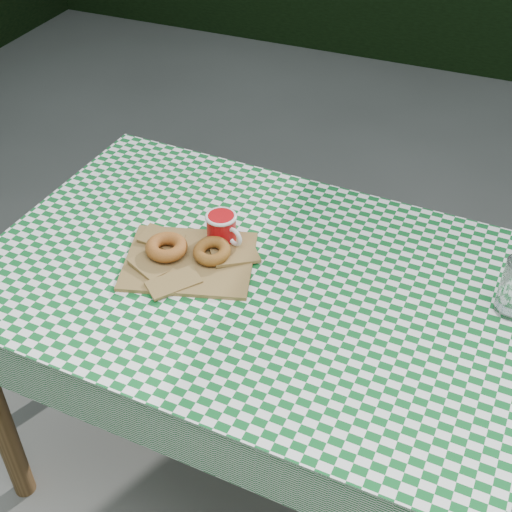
{
  "coord_description": "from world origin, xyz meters",
  "views": [
    {
      "loc": [
        0.38,
        -1.31,
        1.81
      ],
      "look_at": [
        -0.1,
        -0.15,
        0.79
      ],
      "focal_mm": 48.47,
      "sensor_mm": 36.0,
      "label": 1
    }
  ],
  "objects": [
    {
      "name": "coffee_mug",
      "position": [
        -0.22,
        -0.1,
        0.8
      ],
      "size": [
        0.19,
        0.19,
        0.08
      ],
      "primitive_type": null,
      "rotation": [
        0.0,
        0.0,
        -0.4
      ],
      "color": "#A50A0E",
      "rests_on": "tablecloth"
    },
    {
      "name": "ground",
      "position": [
        0.0,
        0.0,
        0.0
      ],
      "size": [
        60.0,
        60.0,
        0.0
      ],
      "primitive_type": "plane",
      "color": "#54544E",
      "rests_on": "ground"
    },
    {
      "name": "table",
      "position": [
        -0.09,
        -0.18,
        0.38
      ],
      "size": [
        1.3,
        0.9,
        0.75
      ],
      "primitive_type": "cube",
      "rotation": [
        0.0,
        0.0,
        -0.04
      ],
      "color": "brown",
      "rests_on": "ground"
    },
    {
      "name": "tablecloth",
      "position": [
        -0.09,
        -0.18,
        0.75
      ],
      "size": [
        1.32,
        0.92,
        0.01
      ],
      "primitive_type": "cube",
      "rotation": [
        0.0,
        0.0,
        -0.04
      ],
      "color": "#0D5922",
      "rests_on": "table"
    },
    {
      "name": "paper_bag",
      "position": [
        -0.25,
        -0.2,
        0.76
      ],
      "size": [
        0.36,
        0.32,
        0.02
      ],
      "primitive_type": "cube",
      "rotation": [
        0.0,
        0.0,
        0.29
      ],
      "color": "olive",
      "rests_on": "tablecloth"
    },
    {
      "name": "bagel_back",
      "position": [
        -0.21,
        -0.18,
        0.79
      ],
      "size": [
        0.11,
        0.11,
        0.03
      ],
      "primitive_type": "torus",
      "rotation": [
        0.0,
        0.0,
        -0.24
      ],
      "color": "#95591E",
      "rests_on": "paper_bag"
    },
    {
      "name": "bagel_front",
      "position": [
        -0.31,
        -0.21,
        0.79
      ],
      "size": [
        0.14,
        0.14,
        0.03
      ],
      "primitive_type": "torus",
      "rotation": [
        0.0,
        0.0,
        0.51
      ],
      "color": "#A25A21",
      "rests_on": "paper_bag"
    }
  ]
}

